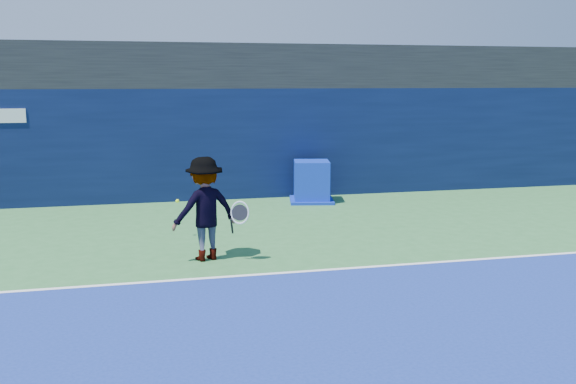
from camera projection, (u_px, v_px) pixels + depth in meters
name	position (u px, v px, depth m)	size (l,w,h in m)	color
ground	(316.00, 345.00, 7.88)	(80.00, 80.00, 0.00)	#316E37
baseline	(268.00, 274.00, 10.76)	(24.00, 0.10, 0.01)	white
stadium_band	(209.00, 67.00, 18.30)	(36.00, 3.00, 1.20)	black
back_wall_assembly	(214.00, 143.00, 17.70)	(36.00, 1.03, 3.00)	#0A1337
equipment_cart	(312.00, 183.00, 17.18)	(1.35, 1.35, 1.10)	#0C27AD
tennis_player	(205.00, 209.00, 11.52)	(1.44, 1.02, 1.88)	white
tennis_ball	(177.00, 201.00, 13.16)	(0.08, 0.08, 0.08)	#C1F31B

